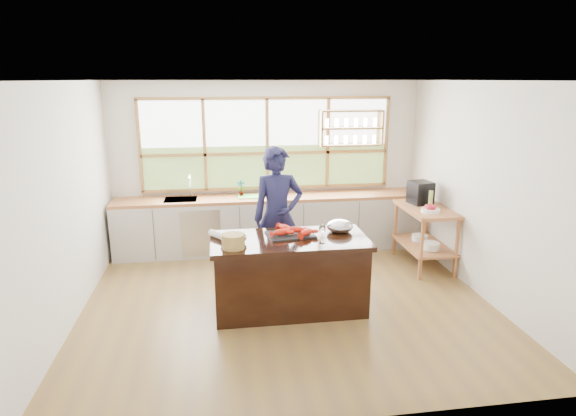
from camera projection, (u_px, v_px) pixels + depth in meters
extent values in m
plane|color=olive|center=(287.00, 301.00, 6.08)|extent=(5.00, 5.00, 0.00)
cube|color=silver|center=(267.00, 165.00, 7.88)|extent=(5.00, 0.02, 2.70)
cube|color=silver|center=(330.00, 268.00, 3.58)|extent=(5.00, 0.02, 2.70)
cube|color=silver|center=(66.00, 205.00, 5.38)|extent=(0.02, 4.50, 2.70)
cube|color=silver|center=(482.00, 191.00, 6.09)|extent=(0.02, 4.50, 2.70)
cube|color=silver|center=(287.00, 80.00, 5.38)|extent=(5.00, 4.50, 0.02)
cube|color=#A16A3E|center=(267.00, 144.00, 7.76)|extent=(4.05, 0.06, 1.50)
cube|color=white|center=(267.00, 122.00, 7.70)|extent=(3.98, 0.01, 0.75)
cube|color=#3F5E25|center=(267.00, 167.00, 7.88)|extent=(3.98, 0.01, 0.70)
cube|color=#A16A3E|center=(351.00, 111.00, 7.71)|extent=(1.00, 0.28, 0.03)
cube|color=#A16A3E|center=(351.00, 128.00, 7.78)|extent=(1.00, 0.28, 0.03)
cube|color=#A16A3E|center=(350.00, 145.00, 7.85)|extent=(1.00, 0.28, 0.03)
cube|color=#A16A3E|center=(320.00, 128.00, 7.71)|extent=(0.03, 0.28, 0.55)
cube|color=#A16A3E|center=(380.00, 127.00, 7.85)|extent=(0.03, 0.28, 0.55)
cube|color=#B2ADA8|center=(270.00, 224.00, 7.83)|extent=(4.90, 0.62, 0.85)
cube|color=#B3B4BA|center=(201.00, 233.00, 7.37)|extent=(0.60, 0.01, 0.72)
cube|color=#AD6E35|center=(270.00, 198.00, 7.71)|extent=(4.90, 0.62, 0.05)
cube|color=#B3B4BA|center=(181.00, 204.00, 7.53)|extent=(0.50, 0.42, 0.16)
cube|color=#AD6E35|center=(457.00, 247.00, 6.69)|extent=(0.04, 0.04, 0.90)
cube|color=#AD6E35|center=(427.00, 226.00, 7.65)|extent=(0.04, 0.04, 0.90)
cube|color=#AD6E35|center=(421.00, 249.00, 6.62)|extent=(0.04, 0.04, 0.90)
cube|color=#AD6E35|center=(395.00, 228.00, 7.58)|extent=(0.04, 0.04, 0.90)
cube|color=#AD6E35|center=(423.00, 245.00, 7.17)|extent=(0.62, 1.10, 0.03)
cube|color=#AD6E35|center=(426.00, 209.00, 7.02)|extent=(0.62, 1.10, 0.05)
cylinder|color=white|center=(431.00, 246.00, 6.91)|extent=(0.24, 0.24, 0.11)
cylinder|color=white|center=(420.00, 238.00, 7.30)|extent=(0.24, 0.24, 0.09)
cube|color=black|center=(289.00, 276.00, 5.78)|extent=(1.77, 0.82, 0.84)
cube|color=black|center=(289.00, 241.00, 5.67)|extent=(1.85, 0.90, 0.06)
imported|color=#17173A|center=(278.00, 217.00, 6.41)|extent=(0.74, 0.53, 1.88)
imported|color=slate|center=(241.00, 188.00, 7.66)|extent=(0.16, 0.12, 0.27)
cube|color=#5DCF4E|center=(251.00, 196.00, 7.66)|extent=(0.41, 0.32, 0.01)
cube|color=black|center=(420.00, 193.00, 7.21)|extent=(0.35, 0.36, 0.34)
cylinder|color=#A6BF58|center=(431.00, 199.00, 6.98)|extent=(0.08, 0.08, 0.25)
cylinder|color=white|center=(430.00, 210.00, 6.77)|extent=(0.26, 0.26, 0.05)
sphere|color=red|center=(434.00, 207.00, 6.77)|extent=(0.07, 0.07, 0.07)
sphere|color=red|center=(430.00, 206.00, 6.81)|extent=(0.07, 0.07, 0.07)
sphere|color=red|center=(427.00, 207.00, 6.78)|extent=(0.07, 0.07, 0.07)
sphere|color=red|center=(429.00, 208.00, 6.73)|extent=(0.07, 0.07, 0.07)
sphere|color=red|center=(433.00, 208.00, 6.72)|extent=(0.07, 0.07, 0.07)
cube|color=black|center=(290.00, 235.00, 5.77)|extent=(0.60, 0.47, 0.02)
ellipsoid|color=red|center=(281.00, 232.00, 5.69)|extent=(0.23, 0.15, 0.08)
ellipsoid|color=red|center=(297.00, 230.00, 5.79)|extent=(0.23, 0.14, 0.08)
ellipsoid|color=red|center=(307.00, 233.00, 5.69)|extent=(0.21, 0.21, 0.08)
ellipsoid|color=red|center=(285.00, 228.00, 5.87)|extent=(0.18, 0.23, 0.08)
ellipsoid|color=#B3B4BA|center=(233.00, 238.00, 5.49)|extent=(0.30, 0.30, 0.15)
ellipsoid|color=#B3B4BA|center=(340.00, 226.00, 5.90)|extent=(0.33, 0.33, 0.16)
cylinder|color=white|center=(322.00, 242.00, 5.51)|extent=(0.06, 0.06, 0.01)
cylinder|color=white|center=(322.00, 237.00, 5.49)|extent=(0.01, 0.01, 0.13)
ellipsoid|color=white|center=(322.00, 229.00, 5.47)|extent=(0.08, 0.08, 0.10)
cylinder|color=tan|center=(233.00, 241.00, 5.31)|extent=(0.25, 0.25, 0.16)
cylinder|color=white|center=(219.00, 235.00, 5.65)|extent=(0.24, 0.29, 0.08)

